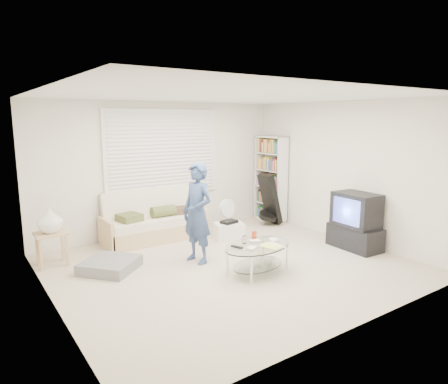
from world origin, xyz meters
TOP-DOWN VIEW (x-y plane):
  - ground at (0.00, 0.00)m, footprint 5.00×5.00m
  - room_shell at (0.00, 0.48)m, footprint 5.02×4.52m
  - window_blinds at (0.00, 2.20)m, footprint 2.32×0.08m
  - futon_sofa at (-0.39, 1.87)m, footprint 1.86×0.75m
  - grey_floor_pillow at (-1.58, 0.82)m, footprint 1.00×1.00m
  - side_table at (-2.22, 1.51)m, footprint 0.45×0.37m
  - bookshelf at (2.32, 1.77)m, footprint 0.29×0.77m
  - guitar_case at (2.01, 1.44)m, footprint 0.44×0.40m
  - floor_fan at (1.09, 1.67)m, footprint 0.39×0.25m
  - storage_bin at (0.74, 1.09)m, footprint 0.59×0.48m
  - tv_unit at (2.20, -0.55)m, footprint 0.53×0.91m
  - coffee_table at (0.14, -0.47)m, footprint 1.24×0.91m
  - standing_person at (-0.33, 0.41)m, footprint 0.48×0.63m

SIDE VIEW (x-z plane):
  - ground at x=0.00m, z-range 0.00..0.00m
  - grey_floor_pillow at x=-1.58m, z-range 0.00..0.16m
  - storage_bin at x=0.74m, z-range -0.02..0.34m
  - futon_sofa at x=-0.39m, z-range -0.16..0.75m
  - coffee_table at x=0.14m, z-range 0.07..0.61m
  - floor_fan at x=1.09m, z-range 0.05..0.68m
  - tv_unit at x=2.20m, z-range -0.01..0.95m
  - guitar_case at x=2.01m, z-range -0.05..1.01m
  - side_table at x=-2.22m, z-range 0.22..1.12m
  - standing_person at x=-0.33m, z-range 0.00..1.54m
  - bookshelf at x=2.32m, z-range 0.00..1.82m
  - window_blinds at x=0.00m, z-range 0.74..2.36m
  - room_shell at x=0.00m, z-range 0.37..2.88m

